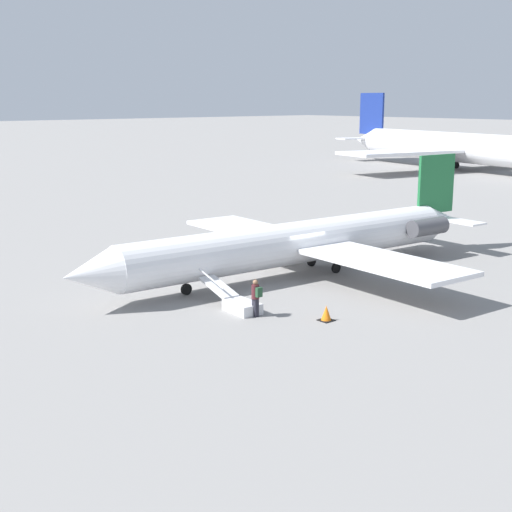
# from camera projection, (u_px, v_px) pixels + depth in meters

# --- Properties ---
(ground_plane) EXTENTS (600.00, 600.00, 0.00)m
(ground_plane) POSITION_uv_depth(u_px,v_px,m) (295.00, 275.00, 40.30)
(ground_plane) COLOR gray
(airplane_main) EXTENTS (27.69, 20.99, 6.23)m
(airplane_main) POSITION_uv_depth(u_px,v_px,m) (307.00, 241.00, 40.40)
(airplane_main) COLOR white
(airplane_main) RESTS_ON ground
(airplane_far_left) EXTENTS (37.80, 49.10, 10.74)m
(airplane_far_left) POSITION_uv_depth(u_px,v_px,m) (463.00, 148.00, 98.32)
(airplane_far_left) COLOR white
(airplane_far_left) RESTS_ON ground
(boarding_stairs) EXTENTS (1.30, 4.08, 1.60)m
(boarding_stairs) POSITION_uv_depth(u_px,v_px,m) (237.00, 303.00, 33.48)
(boarding_stairs) COLOR silver
(boarding_stairs) RESTS_ON ground
(passenger) EXTENTS (0.36, 0.55, 1.74)m
(passenger) POSITION_uv_depth(u_px,v_px,m) (256.00, 295.00, 32.32)
(passenger) COLOR #23232D
(passenger) RESTS_ON ground
(traffic_cone_near_stairs) EXTENTS (0.63, 0.63, 0.69)m
(traffic_cone_near_stairs) POSITION_uv_depth(u_px,v_px,m) (326.00, 314.00, 31.89)
(traffic_cone_near_stairs) COLOR black
(traffic_cone_near_stairs) RESTS_ON ground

